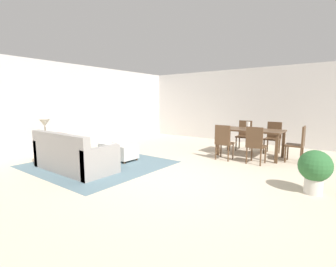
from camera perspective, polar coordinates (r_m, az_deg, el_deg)
name	(u,v)px	position (r m, az deg, el deg)	size (l,w,h in m)	color
ground_plane	(177,178)	(4.91, 2.12, -10.42)	(10.80, 10.80, 0.00)	beige
wall_back	(256,106)	(9.23, 20.21, 6.13)	(9.00, 0.12, 2.70)	beige
wall_left	(71,107)	(8.36, -22.09, 5.93)	(0.12, 11.00, 2.70)	beige
area_rug	(99,164)	(6.15, -16.12, -6.94)	(3.00, 2.80, 0.01)	slate
couch	(73,157)	(5.75, -21.64, -5.25)	(2.00, 0.89, 0.86)	gray
ottoman_table	(118,151)	(6.44, -11.73, -4.01)	(1.00, 0.53, 0.42)	silver
side_table	(46,144)	(6.88, -27.00, -2.26)	(0.40, 0.40, 0.55)	olive
table_lamp	(45,124)	(6.81, -27.27, 2.10)	(0.26, 0.26, 0.53)	brown
dining_table	(250,133)	(6.99, 19.03, 0.22)	(1.67, 0.89, 0.76)	#513823
dining_chair_near_left	(224,140)	(6.38, 13.09, -1.58)	(0.41, 0.41, 0.92)	#513823
dining_chair_near_right	(255,143)	(6.16, 20.06, -2.17)	(0.42, 0.42, 0.92)	#513823
dining_chair_far_left	(244,134)	(7.88, 17.69, 0.00)	(0.42, 0.42, 0.92)	#513823
dining_chair_far_right	(273,136)	(7.69, 23.72, -0.47)	(0.42, 0.42, 0.92)	#513823
dining_chair_head_east	(299,142)	(6.76, 28.64, -1.81)	(0.41, 0.41, 0.92)	#513823
vase_centerpiece	(248,125)	(6.98, 18.51, 1.84)	(0.10, 0.10, 0.20)	silver
book_on_ottoman	(118,143)	(6.52, -11.89, -2.13)	(0.26, 0.20, 0.03)	silver
potted_plant	(315,168)	(4.64, 31.55, -7.09)	(0.51, 0.51, 0.74)	beige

